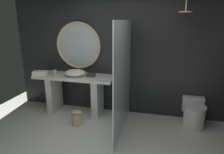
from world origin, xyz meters
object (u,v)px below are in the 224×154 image
rain_shower_head (186,10)px  vessel_sink (75,73)px  tissue_box (91,75)px  tumbler_cup (55,72)px  toilet (194,113)px  round_wall_mirror (78,46)px  waste_bin (77,118)px  folded_hand_towel (40,73)px

rain_shower_head → vessel_sink: bearing=-178.9°
tissue_box → rain_shower_head: rain_shower_head is taller
tumbler_cup → toilet: tumbler_cup is taller
round_wall_mirror → waste_bin: size_ratio=3.43×
tissue_box → toilet: (2.12, 0.02, -0.65)m
vessel_sink → round_wall_mirror: size_ratio=0.45×
round_wall_mirror → rain_shower_head: (2.16, -0.27, 0.71)m
tumbler_cup → tissue_box: size_ratio=0.65×
toilet → folded_hand_towel: bearing=-176.2°
vessel_sink → folded_hand_towel: 0.77m
round_wall_mirror → waste_bin: 1.57m
waste_bin → tissue_box: bearing=76.1°
vessel_sink → tumbler_cup: vessel_sink is taller
tissue_box → rain_shower_head: 2.20m
vessel_sink → toilet: 2.55m
round_wall_mirror → folded_hand_towel: size_ratio=3.60×
tumbler_cup → folded_hand_towel: (-0.27, -0.15, -0.01)m
folded_hand_towel → waste_bin: bearing=-19.2°
toilet → waste_bin: (-2.25, -0.55, -0.10)m
vessel_sink → toilet: (2.46, 0.05, -0.68)m
tumbler_cup → toilet: 3.02m
toilet → folded_hand_towel: (-3.21, -0.21, 0.66)m
vessel_sink → waste_bin: (0.21, -0.49, -0.79)m
vessel_sink → round_wall_mirror: 0.62m
tissue_box → toilet: tissue_box is taller
tumbler_cup → tissue_box: bearing=2.5°
toilet → waste_bin: 2.32m
rain_shower_head → toilet: size_ratio=0.59×
tissue_box → toilet: 2.22m
folded_hand_towel → tumbler_cup: bearing=29.7°
tumbler_cup → folded_hand_towel: bearing=-150.3°
folded_hand_towel → vessel_sink: bearing=11.9°
round_wall_mirror → toilet: round_wall_mirror is taller
tumbler_cup → round_wall_mirror: 0.78m
vessel_sink → tumbler_cup: bearing=-179.4°
round_wall_mirror → toilet: 2.80m
round_wall_mirror → folded_hand_towel: round_wall_mirror is taller
vessel_sink → tumbler_cup: 0.48m
tumbler_cup → tissue_box: (0.82, 0.04, -0.02)m
toilet → waste_bin: bearing=-166.3°
waste_bin → round_wall_mirror: bearing=107.4°
vessel_sink → round_wall_mirror: (-0.04, 0.30, 0.54)m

